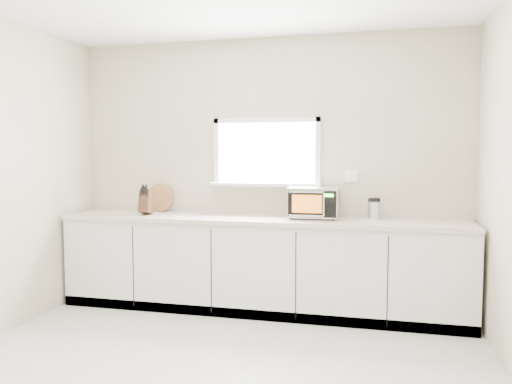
% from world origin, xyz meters
% --- Properties ---
extents(back_wall, '(4.00, 0.17, 2.70)m').
position_xyz_m(back_wall, '(0.00, 2.00, 1.36)').
color(back_wall, beige).
rests_on(back_wall, ground).
extents(cabinets, '(3.92, 0.60, 0.88)m').
position_xyz_m(cabinets, '(0.00, 1.70, 0.44)').
color(cabinets, silver).
rests_on(cabinets, ground).
extents(countertop, '(3.92, 0.64, 0.04)m').
position_xyz_m(countertop, '(0.00, 1.69, 0.90)').
color(countertop, beige).
rests_on(countertop, cabinets).
extents(microwave, '(0.47, 0.39, 0.30)m').
position_xyz_m(microwave, '(0.51, 1.78, 1.08)').
color(microwave, black).
rests_on(microwave, countertop).
extents(knife_block, '(0.13, 0.23, 0.31)m').
position_xyz_m(knife_block, '(-1.17, 1.64, 1.05)').
color(knife_block, '#442A18').
rests_on(knife_block, countertop).
extents(cutting_board, '(0.30, 0.07, 0.30)m').
position_xyz_m(cutting_board, '(-1.16, 1.94, 1.07)').
color(cutting_board, '#A2713E').
rests_on(cutting_board, countertop).
extents(coffee_grinder, '(0.15, 0.15, 0.20)m').
position_xyz_m(coffee_grinder, '(1.07, 1.86, 1.02)').
color(coffee_grinder, '#B7BABF').
rests_on(coffee_grinder, countertop).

